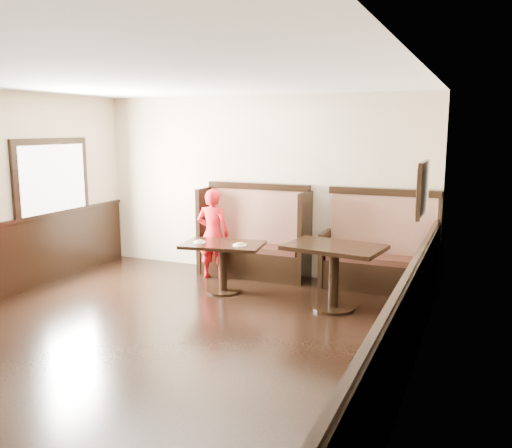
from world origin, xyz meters
The scene contains 9 objects.
ground centered at (0.00, 0.00, 0.00)m, with size 7.00×7.00×0.00m, color black.
room_shell centered at (-0.30, 0.28, 0.67)m, with size 7.00×7.00×7.00m.
booth_main centered at (0.00, 3.30, 0.53)m, with size 1.75×0.72×1.45m.
booth_neighbor centered at (1.95, 3.29, 0.48)m, with size 1.65×0.72×1.45m.
table_main centered at (-0.05, 2.27, 0.54)m, with size 1.21×0.86×0.71m.
table_neighbor centered at (1.57, 2.18, 0.62)m, with size 1.30×0.94×0.83m.
child centered at (-0.52, 2.86, 0.70)m, with size 0.51×0.33×1.39m, color red.
pizza_plate_left centered at (-0.38, 2.19, 0.72)m, with size 0.18×0.18×0.03m.
pizza_plate_right centered at (0.23, 2.23, 0.72)m, with size 0.19×0.19×0.04m.
Camera 1 is at (3.27, -4.36, 2.29)m, focal length 38.00 mm.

